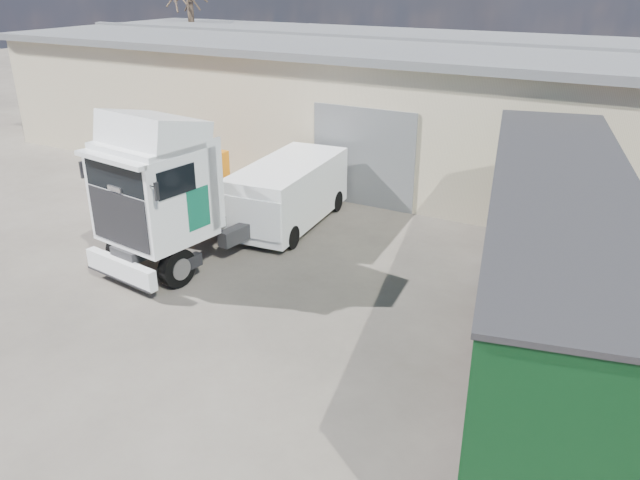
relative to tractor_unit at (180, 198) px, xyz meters
The scene contains 6 objects.
ground 5.74m from the tractor_unit, 33.53° to the right, with size 120.00×120.00×0.00m, color black.
warehouse 13.12m from the tractor_unit, 96.55° to the left, with size 30.60×12.60×5.42m.
tractor_unit is the anchor object (origin of this frame).
box_trailer 10.30m from the tractor_unit, ahead, with size 5.46×13.10×4.26m.
panel_van 4.07m from the tractor_unit, 72.37° to the left, with size 2.65×5.46×2.16m.
orange_skip 5.62m from the tractor_unit, 129.47° to the left, with size 3.05×1.92×1.89m.
Camera 1 is at (7.32, -9.83, 7.94)m, focal length 35.00 mm.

